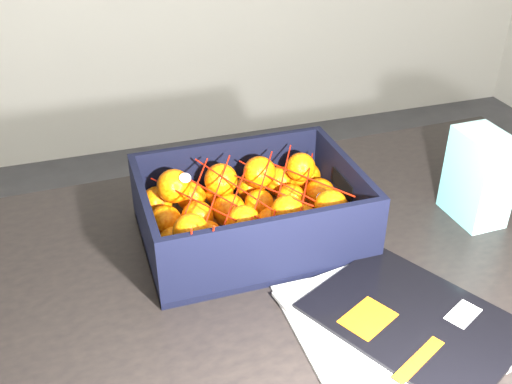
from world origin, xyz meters
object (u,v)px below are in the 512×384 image
object	(u,v)px
table	(331,306)
retail_carton	(479,177)
produce_crate	(251,218)
magazine_stack	(391,327)

from	to	relation	value
table	retail_carton	distance (m)	0.35
table	produce_crate	bearing A→B (deg)	134.84
table	magazine_stack	distance (m)	0.20
retail_carton	table	bearing A→B (deg)	-172.28
table	produce_crate	distance (m)	0.21
magazine_stack	retail_carton	size ratio (longest dim) A/B	2.07
produce_crate	retail_carton	size ratio (longest dim) A/B	2.21
table	magazine_stack	size ratio (longest dim) A/B	3.55
table	retail_carton	size ratio (longest dim) A/B	7.34
retail_carton	produce_crate	bearing A→B (deg)	169.66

